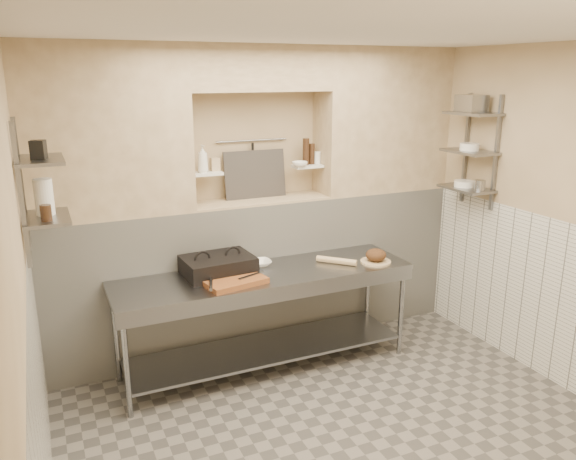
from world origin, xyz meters
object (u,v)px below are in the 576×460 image
rolling_pin (337,261)px  panini_press (218,266)px  prep_table (266,301)px  bottle_soap (203,159)px  mixing_bowl (260,263)px  jug_left (44,197)px  cutting_board (233,280)px  bowl_alcove (300,164)px  bread_loaf (376,255)px

rolling_pin → panini_press: bearing=170.9°
prep_table → bottle_soap: size_ratio=10.78×
panini_press → mixing_bowl: bearing=4.8°
prep_table → rolling_pin: rolling_pin is taller
prep_table → rolling_pin: (0.68, -0.03, 0.29)m
jug_left → prep_table: bearing=3.0°
prep_table → cutting_board: 0.44m
bottle_soap → bowl_alcove: 0.93m
prep_table → bread_loaf: bread_loaf is taller
mixing_bowl → rolling_pin: bearing=-19.5°
prep_table → bowl_alcove: (0.56, 0.51, 1.09)m
mixing_bowl → jug_left: bearing=-170.3°
prep_table → mixing_bowl: 0.35m
mixing_bowl → panini_press: bearing=-171.4°
panini_press → cutting_board: bearing=-82.0°
jug_left → cutting_board: bearing=-0.7°
rolling_pin → bottle_soap: 1.50m
bottle_soap → bowl_alcove: (0.92, -0.05, -0.10)m
panini_press → bottle_soap: size_ratio=2.51×
cutting_board → jug_left: size_ratio=1.95×
prep_table → bowl_alcove: bearing=42.0°
rolling_pin → jug_left: size_ratio=1.48×
jug_left → panini_press: bearing=10.1°
cutting_board → bottle_soap: 1.13m
cutting_board → prep_table: bearing=17.8°
panini_press → jug_left: (-1.29, -0.23, 0.76)m
bread_loaf → rolling_pin: bearing=161.0°
bowl_alcove → cutting_board: bearing=-145.4°
jug_left → bottle_soap: bearing=26.3°
bread_loaf → bowl_alcove: size_ratio=1.28×
bowl_alcove → bread_loaf: bearing=-54.9°
bowl_alcove → jug_left: jug_left is taller
panini_press → bowl_alcove: bearing=17.5°
mixing_bowl → bowl_alcove: (0.53, 0.30, 0.81)m
prep_table → mixing_bowl: bearing=81.6°
panini_press → mixing_bowl: panini_press is taller
mixing_bowl → rolling_pin: size_ratio=0.54×
bowl_alcove → bottle_soap: bearing=176.6°
prep_table → cutting_board: cutting_board is taller
cutting_board → bowl_alcove: bearing=34.6°
bottle_soap → bread_loaf: bearing=-27.2°
rolling_pin → cutting_board: bearing=-175.6°
bowl_alcove → panini_press: bearing=-158.7°
cutting_board → jug_left: 1.57m
prep_table → bottle_soap: (-0.35, 0.56, 1.19)m
rolling_pin → prep_table: bearing=177.7°
panini_press → jug_left: bearing=-173.7°
mixing_bowl → bottle_soap: 1.05m
prep_table → mixing_bowl: size_ratio=12.99×
panini_press → bowl_alcove: (0.94, 0.37, 0.76)m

